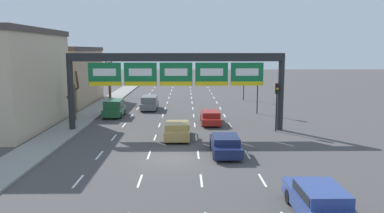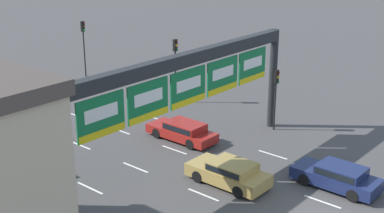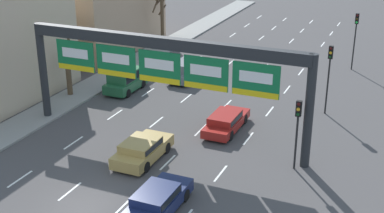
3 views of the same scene
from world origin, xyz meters
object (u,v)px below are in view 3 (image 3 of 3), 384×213
(traffic_light_near_gantry, at_px, (329,66))
(tree_bare_closest, at_px, (162,16))
(sign_gantry, at_px, (161,60))
(tree_bare_second, at_px, (69,69))
(car_navy, at_px, (158,199))
(suv_green, at_px, (125,79))
(car_gold, at_px, (142,149))
(traffic_light_mid_block, at_px, (356,30))
(suv_grey, at_px, (187,69))
(traffic_light_far_end, at_px, (298,121))
(car_red, at_px, (226,121))

(traffic_light_near_gantry, distance_m, tree_bare_closest, 21.31)
(sign_gantry, distance_m, tree_bare_second, 11.37)
(car_navy, height_order, suv_green, suv_green)
(suv_green, bearing_deg, car_gold, -55.26)
(traffic_light_near_gantry, height_order, tree_bare_closest, tree_bare_closest)
(traffic_light_mid_block, bearing_deg, suv_grey, -145.97)
(traffic_light_mid_block, bearing_deg, tree_bare_second, -140.73)
(car_gold, relative_size, tree_bare_closest, 0.73)
(sign_gantry, bearing_deg, suv_grey, 106.74)
(suv_grey, xyz_separation_m, tree_bare_closest, (-6.24, 7.90, 2.34))
(car_gold, height_order, traffic_light_near_gantry, traffic_light_near_gantry)
(car_navy, xyz_separation_m, traffic_light_far_end, (5.11, 7.06, 2.28))
(suv_grey, relative_size, traffic_light_near_gantry, 0.90)
(sign_gantry, bearing_deg, car_gold, -87.16)
(car_navy, relative_size, traffic_light_near_gantry, 0.91)
(traffic_light_far_end, bearing_deg, sign_gantry, 176.61)
(traffic_light_near_gantry, bearing_deg, suv_grey, 166.29)
(traffic_light_far_end, height_order, tree_bare_second, tree_bare_second)
(car_gold, xyz_separation_m, traffic_light_near_gantry, (8.50, 11.49, 2.81))
(car_navy, bearing_deg, traffic_light_far_end, 54.13)
(car_navy, bearing_deg, sign_gantry, 114.67)
(suv_green, height_order, traffic_light_near_gantry, traffic_light_near_gantry)
(car_navy, distance_m, car_gold, 5.64)
(traffic_light_near_gantry, height_order, tree_bare_second, tree_bare_second)
(car_red, bearing_deg, suv_grey, 127.87)
(suv_grey, distance_m, car_gold, 14.88)
(suv_grey, relative_size, tree_bare_closest, 0.72)
(suv_grey, bearing_deg, car_red, -52.13)
(traffic_light_near_gantry, xyz_separation_m, tree_bare_closest, (-18.34, 10.85, -0.28))
(traffic_light_mid_block, height_order, tree_bare_closest, tree_bare_closest)
(sign_gantry, xyz_separation_m, tree_bare_closest, (-9.68, 19.33, -2.04))
(tree_bare_closest, relative_size, tree_bare_second, 1.28)
(car_navy, bearing_deg, suv_grey, 110.00)
(sign_gantry, height_order, suv_green, sign_gantry)
(car_gold, bearing_deg, car_red, 63.07)
(traffic_light_near_gantry, bearing_deg, sign_gantry, -135.59)
(car_navy, xyz_separation_m, tree_bare_second, (-13.56, 11.81, 1.49))
(suv_green, distance_m, tree_bare_second, 4.46)
(car_gold, bearing_deg, traffic_light_mid_block, 68.99)
(sign_gantry, relative_size, tree_bare_second, 3.87)
(car_red, xyz_separation_m, tree_bare_closest, (-12.85, 16.40, 2.57))
(traffic_light_near_gantry, xyz_separation_m, tree_bare_second, (-18.74, -4.24, -1.33))
(suv_green, bearing_deg, traffic_light_mid_block, 39.50)
(traffic_light_mid_block, bearing_deg, car_red, -108.80)
(car_gold, height_order, tree_bare_closest, tree_bare_closest)
(car_red, xyz_separation_m, traffic_light_mid_block, (5.73, 16.83, 2.89))
(car_red, distance_m, traffic_light_near_gantry, 8.31)
(sign_gantry, bearing_deg, suv_green, 134.29)
(traffic_light_far_end, bearing_deg, suv_green, 154.20)
(traffic_light_far_end, distance_m, tree_bare_second, 19.28)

